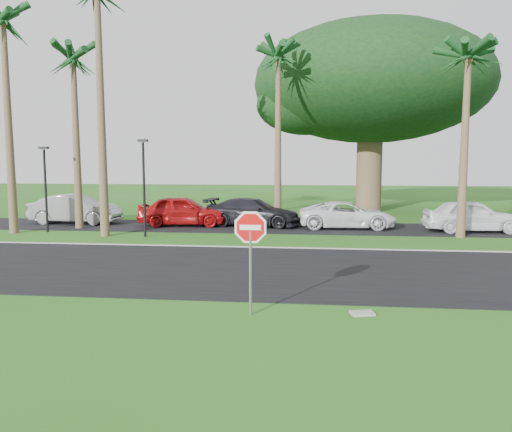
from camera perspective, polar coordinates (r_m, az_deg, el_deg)
The scene contains 18 objects.
ground at distance 15.02m, azimuth -1.14°, elevation -7.70°, with size 120.00×120.00×0.00m, color #215515.
road at distance 16.95m, azimuth -0.26°, elevation -6.04°, with size 120.00×8.00×0.02m, color black.
parking_strip at distance 27.25m, azimuth 2.27°, elevation -1.31°, with size 120.00×5.00×0.02m, color black.
curb at distance 20.90m, azimuth 1.02°, elevation -3.61°, with size 120.00×0.12×0.06m, color gray.
stop_sign_near at distance 11.68m, azimuth -0.64°, elevation -2.88°, with size 1.05×0.07×2.62m.
palm_left_far at distance 28.52m, azimuth -26.93°, elevation 18.84°, with size 5.00×5.00×11.50m.
palm_left_mid at distance 28.74m, azimuth -20.16°, elevation 16.07°, with size 5.00×5.00×10.00m.
palm_center at distance 29.03m, azimuth 2.58°, elevation 17.32°, with size 5.00×5.00×10.50m.
palm_right_near at distance 25.85m, azimuth 23.10°, elevation 15.99°, with size 5.00×5.00×9.50m.
canopy_tree at distance 37.05m, azimuth 13.03°, elevation 14.44°, with size 16.50×16.50×13.12m.
streetlight_left at distance 27.46m, azimuth -22.93°, elevation 3.47°, with size 0.45×0.25×4.34m.
streetlight_right at distance 24.28m, azimuth -12.69°, elevation 3.86°, with size 0.45×0.25×4.64m.
car_silver at distance 30.63m, azimuth -19.95°, elevation 0.72°, with size 1.77×5.07×1.67m, color #9EA0A5.
car_red at distance 28.12m, azimuth -8.33°, elevation 0.57°, with size 1.98×4.93×1.68m, color #A30D0F.
car_dark at distance 27.73m, azimuth -0.35°, elevation 0.41°, with size 2.16×5.30×1.54m, color black.
car_minivan at distance 27.25m, azimuth 10.37°, elevation 0.08°, with size 2.36×5.13×1.43m, color white.
car_pickup at distance 27.74m, azimuth 23.46°, elevation -0.02°, with size 1.93×4.80×1.64m, color white.
utility_slab at distance 12.36m, azimuth 12.06°, elevation -10.81°, with size 0.55×0.35×0.06m, color gray.
Camera 1 is at (1.90, -14.44, 3.65)m, focal length 35.00 mm.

